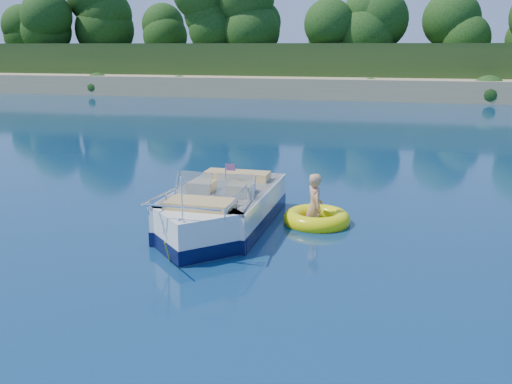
{
  "coord_description": "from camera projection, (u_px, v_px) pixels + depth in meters",
  "views": [
    {
      "loc": [
        1.36,
        -7.01,
        3.82
      ],
      "look_at": [
        -1.42,
        4.19,
        0.85
      ],
      "focal_mm": 40.0,
      "sensor_mm": 36.0,
      "label": 1
    }
  ],
  "objects": [
    {
      "name": "shoreline",
      "position": [
        389.0,
        70.0,
        67.55
      ],
      "size": [
        170.0,
        59.0,
        6.0
      ],
      "color": "tan",
      "rests_on": "ground"
    },
    {
      "name": "tow_tube",
      "position": [
        317.0,
        219.0,
        12.59
      ],
      "size": [
        1.95,
        1.95,
        0.39
      ],
      "rotation": [
        0.0,
        0.0,
        -0.42
      ],
      "color": "#F9F70A",
      "rests_on": "ground"
    },
    {
      "name": "ground",
      "position": [
        283.0,
        331.0,
        7.86
      ],
      "size": [
        160.0,
        160.0,
        0.0
      ],
      "primitive_type": "plane",
      "color": "#0A2246",
      "rests_on": "ground"
    },
    {
      "name": "treeline",
      "position": [
        386.0,
        23.0,
        45.02
      ],
      "size": [
        150.0,
        7.12,
        8.19
      ],
      "color": "black",
      "rests_on": "ground"
    },
    {
      "name": "motorboat",
      "position": [
        220.0,
        213.0,
        12.17
      ],
      "size": [
        2.01,
        5.48,
        1.82
      ],
      "rotation": [
        0.0,
        0.0,
        -0.02
      ],
      "color": "white",
      "rests_on": "ground"
    },
    {
      "name": "boy",
      "position": [
        314.0,
        222.0,
        12.71
      ],
      "size": [
        0.73,
        0.93,
        1.67
      ],
      "primitive_type": "imported",
      "rotation": [
        0.0,
        -0.17,
        2.06
      ],
      "color": "tan",
      "rests_on": "ground"
    }
  ]
}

